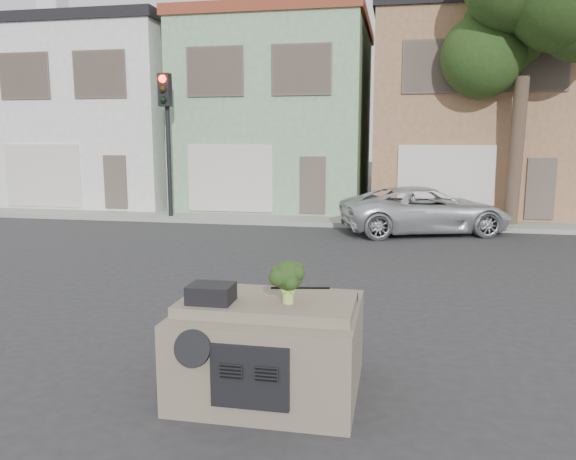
% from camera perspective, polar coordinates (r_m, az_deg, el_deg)
% --- Properties ---
extents(ground_plane, '(120.00, 120.00, 0.00)m').
position_cam_1_polar(ground_plane, '(9.54, 2.26, -8.30)').
color(ground_plane, '#303033').
rests_on(ground_plane, ground).
extents(sidewalk, '(40.00, 3.00, 0.15)m').
position_cam_1_polar(sidewalk, '(19.74, 6.94, 1.08)').
color(sidewalk, gray).
rests_on(sidewalk, ground).
extents(townhouse_white, '(7.20, 8.20, 7.55)m').
position_cam_1_polar(townhouse_white, '(26.56, -17.04, 10.86)').
color(townhouse_white, white).
rests_on(townhouse_white, ground).
extents(townhouse_mint, '(7.20, 8.20, 7.55)m').
position_cam_1_polar(townhouse_mint, '(24.01, -0.70, 11.46)').
color(townhouse_mint, '#83AF82').
rests_on(townhouse_mint, ground).
extents(townhouse_tan, '(7.20, 8.20, 7.55)m').
position_cam_1_polar(townhouse_tan, '(23.65, 17.75, 11.06)').
color(townhouse_tan, '#996E4D').
rests_on(townhouse_tan, ground).
extents(silver_pickup, '(5.59, 3.82, 1.42)m').
position_cam_1_polar(silver_pickup, '(17.72, 13.71, -0.31)').
color(silver_pickup, silver).
rests_on(silver_pickup, ground).
extents(traffic_signal, '(0.40, 0.40, 5.10)m').
position_cam_1_polar(traffic_signal, '(20.10, -12.15, 8.17)').
color(traffic_signal, black).
rests_on(traffic_signal, ground).
extents(tree_near, '(4.40, 4.00, 8.50)m').
position_cam_1_polar(tree_near, '(19.18, 22.49, 12.72)').
color(tree_near, '#263F17').
rests_on(tree_near, ground).
extents(car_dashboard, '(2.00, 1.80, 1.12)m').
position_cam_1_polar(car_dashboard, '(6.57, -1.79, -11.44)').
color(car_dashboard, '#766B57').
rests_on(car_dashboard, ground).
extents(instrument_hump, '(0.48, 0.38, 0.20)m').
position_cam_1_polar(instrument_hump, '(6.20, -7.82, -6.39)').
color(instrument_hump, black).
rests_on(instrument_hump, car_dashboard).
extents(wiper_arm, '(0.69, 0.15, 0.02)m').
position_cam_1_polar(wiper_arm, '(6.70, 1.26, -5.90)').
color(wiper_arm, black).
rests_on(wiper_arm, car_dashboard).
extents(broccoli, '(0.44, 0.44, 0.48)m').
position_cam_1_polar(broccoli, '(6.07, 0.01, -5.25)').
color(broccoli, '#1D3112').
rests_on(broccoli, car_dashboard).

